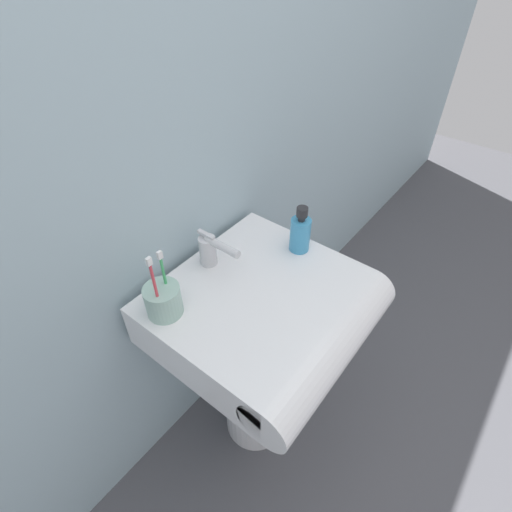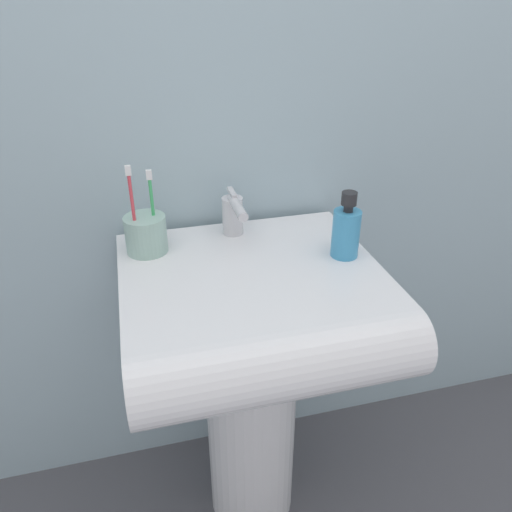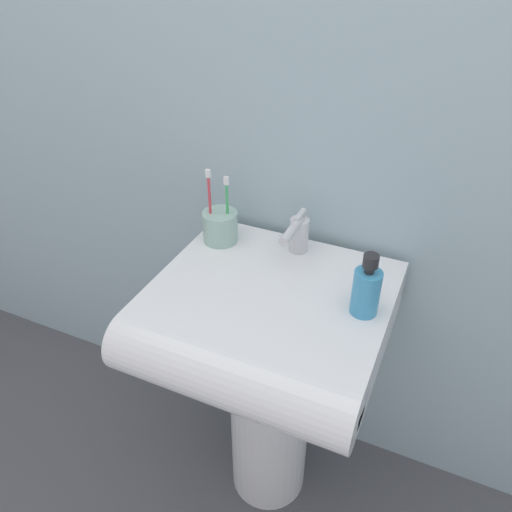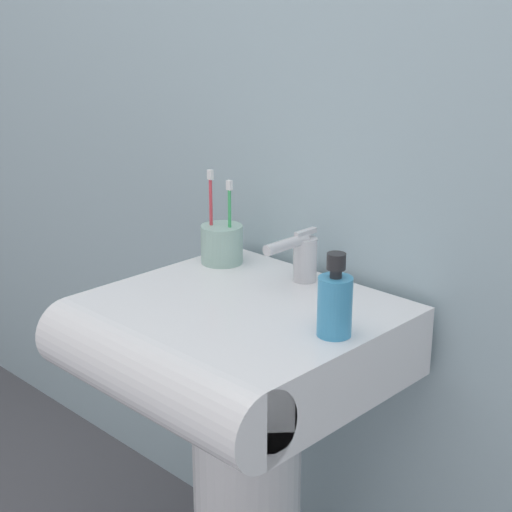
{
  "view_description": "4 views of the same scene",
  "coord_description": "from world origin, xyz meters",
  "views": [
    {
      "loc": [
        -0.57,
        -0.45,
        1.51
      ],
      "look_at": [
        0.02,
        0.01,
        0.84
      ],
      "focal_mm": 28.0,
      "sensor_mm": 36.0,
      "label": 1
    },
    {
      "loc": [
        -0.21,
        -0.86,
        1.27
      ],
      "look_at": [
        0.01,
        0.01,
        0.77
      ],
      "focal_mm": 35.0,
      "sensor_mm": 36.0,
      "label": 2
    },
    {
      "loc": [
        0.33,
        -0.83,
        1.45
      ],
      "look_at": [
        -0.03,
        -0.02,
        0.84
      ],
      "focal_mm": 35.0,
      "sensor_mm": 36.0,
      "label": 3
    },
    {
      "loc": [
        0.96,
        -0.96,
        1.29
      ],
      "look_at": [
        0.01,
        0.02,
        0.84
      ],
      "focal_mm": 55.0,
      "sensor_mm": 36.0,
      "label": 4
    }
  ],
  "objects": [
    {
      "name": "wall_back",
      "position": [
        0.0,
        0.27,
        1.2
      ],
      "size": [
        5.0,
        0.05,
        2.4
      ],
      "primitive_type": "cube",
      "color": "#9EB7C1",
      "rests_on": "ground"
    },
    {
      "name": "sink_pedestal",
      "position": [
        0.0,
        0.0,
        0.31
      ],
      "size": [
        0.22,
        0.22,
        0.61
      ],
      "primitive_type": "cylinder",
      "color": "white",
      "rests_on": "ground"
    },
    {
      "name": "faucet",
      "position": [
        0.0,
        0.15,
        0.8
      ],
      "size": [
        0.05,
        0.14,
        0.11
      ],
      "color": "silver",
      "rests_on": "sink_basin"
    },
    {
      "name": "soap_bottle",
      "position": [
        0.21,
        0.0,
        0.81
      ],
      "size": [
        0.06,
        0.06,
        0.14
      ],
      "color": "#3F99CC",
      "rests_on": "sink_basin"
    },
    {
      "name": "ground_plane",
      "position": [
        0.0,
        0.0,
        0.0
      ],
      "size": [
        6.0,
        6.0,
        0.0
      ],
      "primitive_type": "plane",
      "color": "#4C4C51",
      "rests_on": "ground"
    },
    {
      "name": "toothbrush_cup",
      "position": [
        -0.2,
        0.13,
        0.79
      ],
      "size": [
        0.09,
        0.09,
        0.2
      ],
      "color": "#99BFB2",
      "rests_on": "sink_basin"
    },
    {
      "name": "sink_basin",
      "position": [
        0.0,
        -0.05,
        0.68
      ],
      "size": [
        0.53,
        0.51,
        0.13
      ],
      "color": "white",
      "rests_on": "sink_pedestal"
    }
  ]
}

